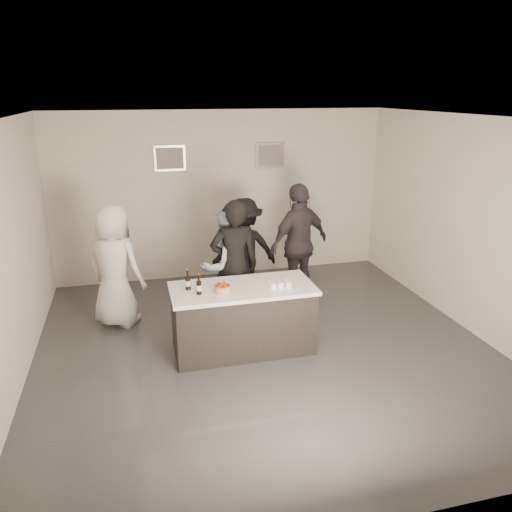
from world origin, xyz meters
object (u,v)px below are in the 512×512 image
Objects in this scene: beer_bottle_a at (188,280)px; beer_bottle_b at (199,284)px; person_main_blue at (226,267)px; person_guest_right at (299,244)px; cake at (222,289)px; person_main_black at (234,265)px; person_guest_left at (115,266)px; bar_counter at (243,318)px; person_guest_back at (244,249)px.

beer_bottle_a is 0.22m from beer_bottle_b.
person_main_blue is 1.35m from person_guest_right.
person_guest_right reaches higher than beer_bottle_b.
person_main_black reaches higher than cake.
person_guest_left is (-1.66, 0.51, -0.04)m from person_main_black.
beer_bottle_a is at bearing 173.12° from bar_counter.
beer_bottle_b is at bearing -169.60° from bar_counter.
person_main_blue is 0.87× the size of person_guest_right.
bar_counter is at bearing 19.95° from cake.
beer_bottle_a reaches higher than bar_counter.
beer_bottle_b is 0.15× the size of person_main_blue.
person_guest_right is (1.53, 1.49, 0.04)m from cake.
person_guest_back is at bearing 68.92° from cake.
beer_bottle_a is 0.14× the size of person_guest_left.
person_guest_right reaches higher than person_main_black.
beer_bottle_a is 0.14× the size of person_main_black.
person_guest_right reaches higher than cake.
person_main_blue is at bearing 62.83° from beer_bottle_b.
person_guest_right is (1.20, 0.67, 0.03)m from person_main_black.
person_main_black is (0.04, 0.72, 0.50)m from bar_counter.
person_main_blue reaches higher than beer_bottle_b.
cake is (-0.28, -0.10, 0.49)m from bar_counter.
beer_bottle_b is 2.09m from person_guest_back.
person_guest_back is (1.00, 1.83, -0.19)m from beer_bottle_b.
person_guest_right reaches higher than beer_bottle_a.
person_main_black is 1.08m from person_guest_back.
person_main_blue reaches higher than bar_counter.
bar_counter is at bearing 24.47° from person_guest_right.
person_guest_back reaches higher than cake.
beer_bottle_b is 0.14× the size of person_guest_left.
person_guest_back is at bearing -108.99° from person_main_black.
person_guest_left reaches higher than beer_bottle_b.
cake is at bearing 171.10° from person_guest_left.
beer_bottle_b is (0.11, -0.19, 0.00)m from beer_bottle_a.
person_main_black is at bearing -160.98° from person_guest_left.
beer_bottle_a is at bearing 53.22° from person_guest_back.
beer_bottle_b is 0.14× the size of person_main_black.
person_guest_left is at bearing -20.31° from person_guest_right.
person_main_blue is at bearing 76.56° from cake.
beer_bottle_a is at bearing 165.04° from person_guest_left.
person_guest_left is at bearing -15.62° from person_main_black.
bar_counter is 1.10× the size of person_main_blue.
person_guest_back is (0.38, 1.01, -0.10)m from person_main_black.
beer_bottle_b is 1.21m from person_main_blue.
person_guest_left reaches higher than person_main_blue.
person_guest_back is (2.03, 0.50, -0.06)m from person_guest_left.
beer_bottle_a is 1.99m from person_guest_back.
beer_bottle_a is (-0.41, 0.19, 0.09)m from cake.
person_guest_back is (-0.83, 0.34, -0.13)m from person_guest_right.
person_guest_back reaches higher than beer_bottle_b.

